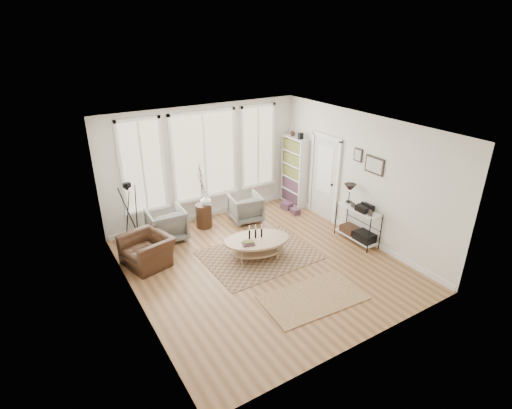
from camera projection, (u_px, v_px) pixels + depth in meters
room at (263, 202)px, 7.86m from camera, size 5.50×5.54×2.90m
bay_window at (205, 158)px, 9.87m from camera, size 4.14×0.12×2.24m
door at (325, 176)px, 10.07m from camera, size 0.09×1.06×2.22m
bookcase at (295, 171)px, 10.92m from camera, size 0.31×0.85×2.06m
low_shelf at (358, 221)px, 9.11m from camera, size 0.38×1.08×1.30m
wall_art at (370, 163)px, 8.67m from camera, size 0.04×0.88×0.44m
rug_main at (259, 255)px, 8.73m from camera, size 2.41×1.83×0.01m
rug_runner at (313, 297)px, 7.36m from camera, size 1.95×1.16×0.01m
coffee_table at (257, 243)px, 8.53m from camera, size 1.59×1.23×0.65m
armchair_left at (166, 224)px, 9.26m from camera, size 0.85×0.88×0.76m
armchair_right at (245, 208)px, 10.17m from camera, size 0.86×0.88×0.70m
side_table at (203, 197)px, 9.66m from camera, size 0.40×0.40×1.67m
vase at (206, 200)px, 9.67m from camera, size 0.29×0.29×0.27m
accent_chair at (147, 250)px, 8.31m from camera, size 1.17×1.08×0.64m
tripod_camera at (131, 217)px, 8.86m from camera, size 0.54×0.54×1.53m
book_stack_near at (287, 206)px, 10.92m from camera, size 0.27×0.32×0.18m
book_stack_far at (295, 211)px, 10.62m from camera, size 0.21×0.26×0.15m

